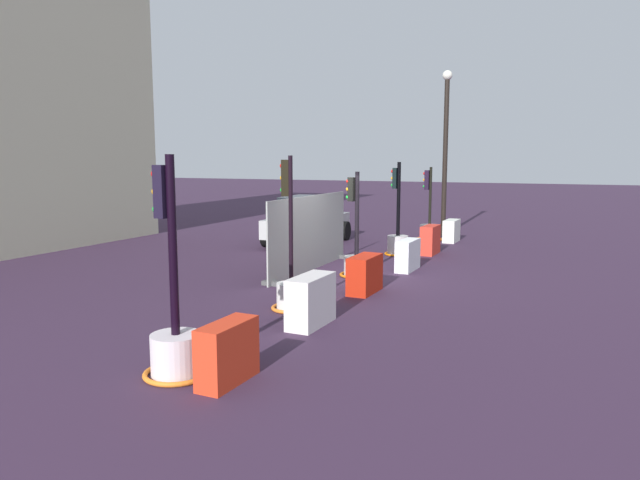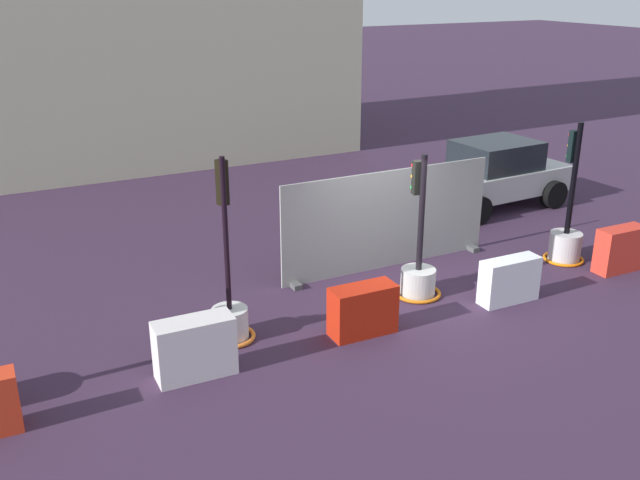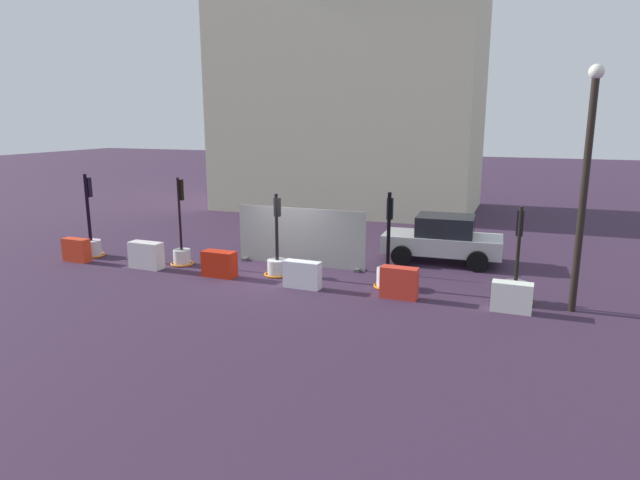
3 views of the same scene
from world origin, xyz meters
name	(u,v)px [view 1 (image 1 of 3)]	position (x,y,z in m)	size (l,w,h in m)	color
ground_plane	(353,277)	(0.00, 0.00, 0.00)	(120.00, 120.00, 0.00)	#37243A
traffic_light_0	(175,339)	(-7.18, -0.21, 0.50)	(0.91, 0.91, 2.96)	silver
traffic_light_1	(291,285)	(-3.44, -0.03, 0.48)	(0.79, 0.79, 2.96)	silver
traffic_light_2	(356,258)	(0.13, -0.03, 0.45)	(0.85, 0.85, 2.59)	silver
traffic_light_3	(398,239)	(3.69, -0.03, 0.49)	(0.80, 0.80, 2.81)	beige
traffic_light_4	(429,229)	(7.24, -0.14, 0.41)	(0.96, 0.96, 2.61)	beige
construction_barrier_0	(227,353)	(-7.11, -0.98, 0.40)	(0.99, 0.39, 0.81)	red
construction_barrier_1	(311,301)	(-4.27, -0.85, 0.44)	(1.14, 0.48, 0.88)	silver
construction_barrier_2	(365,274)	(-1.50, -0.85, 0.41)	(1.08, 0.48, 0.81)	red
construction_barrier_3	(408,255)	(1.39, -1.00, 0.40)	(1.11, 0.39, 0.80)	white
construction_barrier_4	(430,240)	(4.24, -0.90, 0.44)	(1.02, 0.41, 0.88)	red
construction_barrier_5	(451,231)	(7.18, -0.95, 0.39)	(1.01, 0.43, 0.78)	white
car_silver_hatchback	(308,220)	(4.75, 3.49, 0.81)	(4.06, 2.26, 1.62)	#B5B7B5
street_lamp_post	(446,143)	(8.65, -0.33, 3.50)	(0.36, 0.36, 6.11)	black
site_fence_panel	(310,235)	(0.34, 1.33, 0.94)	(4.55, 0.50, 1.96)	#9CA19A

